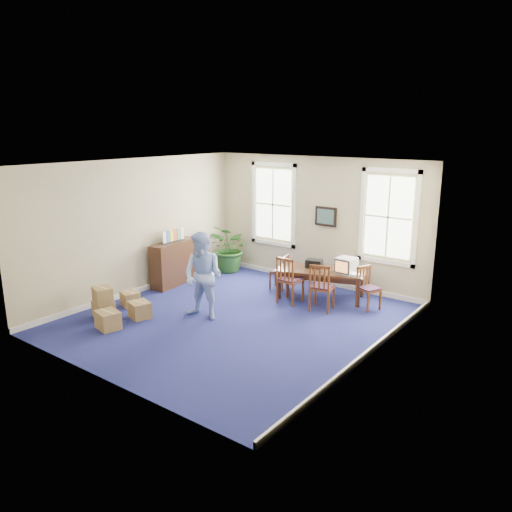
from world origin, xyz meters
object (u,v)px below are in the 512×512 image
Objects in this scene: chair_near_left at (290,279)px; cardboard_boxes at (112,302)px; credenza at (174,263)px; potted_plant at (230,248)px; conference_table at (321,284)px; crt_tv at (346,266)px; man at (203,276)px.

chair_near_left is 3.93m from cardboard_boxes.
chair_near_left is at bearing 4.59° from credenza.
potted_plant reaches higher than cardboard_boxes.
crt_tv is (0.60, 0.05, 0.53)m from conference_table.
cardboard_boxes is (-1.56, -1.14, -0.57)m from man.
credenza is 2.51m from cardboard_boxes.
conference_table is 3.14m from potted_plant.
crt_tv is at bearing 11.48° from credenza.
man reaches higher than potted_plant.
man reaches higher than crt_tv.
potted_plant is (-2.68, 1.10, 0.12)m from chair_near_left.
man is at bearing -135.10° from conference_table.
chair_near_left is (-0.41, -0.69, 0.20)m from conference_table.
man is 2.02m from cardboard_boxes.
credenza is at bearing -177.62° from conference_table.
credenza is at bearing 141.43° from man.
credenza is (-3.10, -0.63, 0.01)m from chair_near_left.
crt_tv is at bearing -5.61° from potted_plant.
conference_table is 1.42× the size of credenza.
conference_table is 4.59× the size of crt_tv.
man is 2.56m from credenza.
man is (-0.90, -1.90, 0.37)m from chair_near_left.
man is (-1.91, -2.64, 0.04)m from crt_tv.
crt_tv is at bearing -13.75° from conference_table.
potted_plant is (-3.09, 0.41, 0.32)m from conference_table.
cardboard_boxes is (-2.88, -3.74, -0.00)m from conference_table.
cardboard_boxes is at bearing -82.18° from credenza.
cardboard_boxes is at bearing -152.16° from man.
potted_plant reaches higher than credenza.
chair_near_left reaches higher than cardboard_boxes.
man reaches higher than conference_table.
man is 1.29× the size of credenza.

